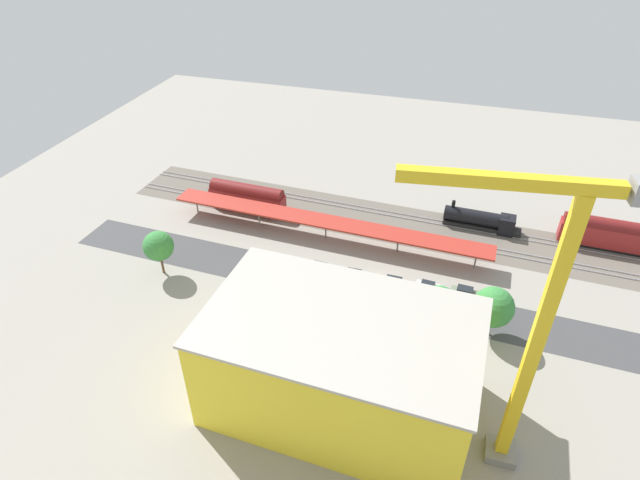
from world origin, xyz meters
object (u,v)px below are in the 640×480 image
(parked_car_1, at_px, (427,287))
(construction_building, at_px, (340,364))
(parked_car_3, at_px, (354,275))
(street_tree_1, at_px, (493,307))
(street_tree_0, at_px, (367,291))
(tower_crane, at_px, (531,324))
(platform_canopy_near, at_px, (326,222))
(street_tree_2, at_px, (323,283))
(parked_car_5, at_px, (288,263))
(box_truck_0, at_px, (413,322))
(parked_car_4, at_px, (320,268))
(street_tree_4, at_px, (158,246))
(locomotive, at_px, (483,221))
(passenger_coach, at_px, (607,233))
(freight_coach_far, at_px, (247,196))
(traffic_light, at_px, (375,292))
(parked_car_0, at_px, (464,293))
(street_tree_3, at_px, (439,303))
(parked_car_2, at_px, (394,282))

(parked_car_1, bearing_deg, construction_building, 72.44)
(parked_car_1, xyz_separation_m, construction_building, (8.43, 26.64, 6.46))
(parked_car_3, distance_m, street_tree_1, 24.52)
(street_tree_0, bearing_deg, tower_crane, 135.14)
(platform_canopy_near, xyz_separation_m, street_tree_2, (-4.90, 18.32, 0.43))
(platform_canopy_near, distance_m, tower_crane, 53.65)
(platform_canopy_near, distance_m, parked_car_5, 11.75)
(tower_crane, bearing_deg, box_truck_0, -55.76)
(parked_car_4, distance_m, street_tree_4, 28.30)
(parked_car_5, bearing_deg, parked_car_4, -179.85)
(locomotive, xyz_separation_m, street_tree_2, (24.07, 30.56, 2.39))
(platform_canopy_near, xyz_separation_m, passenger_coach, (-51.28, -12.24, -0.52))
(parked_car_3, relative_size, box_truck_0, 0.50)
(passenger_coach, distance_m, freight_coach_far, 70.51)
(platform_canopy_near, distance_m, street_tree_1, 35.95)
(parked_car_3, xyz_separation_m, traffic_light, (-5.18, 7.22, 3.25))
(parked_car_0, xyz_separation_m, parked_car_1, (6.15, 0.15, -0.09))
(passenger_coach, xyz_separation_m, street_tree_1, (20.06, 30.00, 2.10))
(parked_car_5, relative_size, tower_crane, 0.13)
(freight_coach_far, distance_m, street_tree_1, 55.50)
(box_truck_0, distance_m, street_tree_1, 12.11)
(locomotive, distance_m, street_tree_3, 31.97)
(parked_car_5, bearing_deg, street_tree_0, 153.57)
(parked_car_3, bearing_deg, tower_crane, 130.69)
(street_tree_3, relative_size, traffic_light, 1.34)
(construction_building, bearing_deg, parked_car_4, -65.27)
(freight_coach_far, height_order, box_truck_0, freight_coach_far)
(freight_coach_far, relative_size, street_tree_2, 2.45)
(parked_car_5, xyz_separation_m, street_tree_4, (20.59, 8.16, 5.01))
(passenger_coach, xyz_separation_m, parked_car_4, (49.31, 22.81, -2.55))
(locomotive, distance_m, box_truck_0, 33.97)
(construction_building, height_order, tower_crane, tower_crane)
(street_tree_0, bearing_deg, locomotive, -118.38)
(parked_car_2, xyz_separation_m, parked_car_3, (7.04, 0.12, 0.05))
(locomotive, xyz_separation_m, street_tree_3, (5.61, 31.28, 3.49))
(freight_coach_far, bearing_deg, passenger_coach, -174.81)
(passenger_coach, distance_m, street_tree_2, 55.55)
(parked_car_4, bearing_deg, street_tree_2, 110.70)
(platform_canopy_near, distance_m, box_truck_0, 28.75)
(parked_car_3, bearing_deg, parked_car_5, -0.21)
(locomotive, relative_size, parked_car_5, 3.13)
(parked_car_1, bearing_deg, locomotive, -109.66)
(street_tree_2, bearing_deg, traffic_light, -176.85)
(construction_building, xyz_separation_m, street_tree_3, (-10.78, -17.62, -1.78))
(freight_coach_far, bearing_deg, street_tree_3, 149.53)
(locomotive, bearing_deg, street_tree_3, 79.84)
(parked_car_2, xyz_separation_m, street_tree_2, (10.37, 7.81, 3.57))
(street_tree_2, bearing_deg, passenger_coach, -146.62)
(parked_car_0, relative_size, traffic_light, 0.79)
(passenger_coach, xyz_separation_m, street_tree_4, (75.94, 30.99, 2.44))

